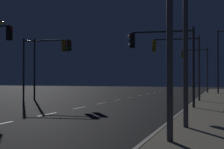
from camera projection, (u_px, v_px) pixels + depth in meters
The scene contains 11 objects.
ground_plane at pixel (83, 107), 21.06m from camera, with size 112.00×112.00×0.00m, color black.
sidewalk_right at pixel (210, 110), 18.38m from camera, with size 2.67×77.00×0.14m, color gray.
lane_markings_center at pixel (102, 103), 24.36m from camera, with size 0.14×50.00×0.01m.
lane_edge_line at pixel (190, 104), 23.62m from camera, with size 0.14×53.00×0.01m.
traffic_light_far_left at pixel (196, 62), 40.14m from camera, with size 3.39×0.40×5.71m.
traffic_light_mid_left at pixel (178, 55), 25.92m from camera, with size 3.93×0.63×5.29m.
traffic_light_overhead_east at pixel (42, 56), 27.11m from camera, with size 3.98×0.79×5.46m.
traffic_light_far_right at pixel (164, 51), 19.82m from camera, with size 4.11×0.67×4.99m.
traffic_light_near_right at pixel (50, 56), 28.29m from camera, with size 3.76×0.42×5.60m.
street_lamp_far_end at pixel (221, 55), 38.53m from camera, with size 2.34×1.01×7.73m.
street_lamp_median at pixel (177, 19), 11.87m from camera, with size 2.00×1.51×6.56m.
Camera 1 is at (8.79, -1.77, 1.90)m, focal length 50.54 mm.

